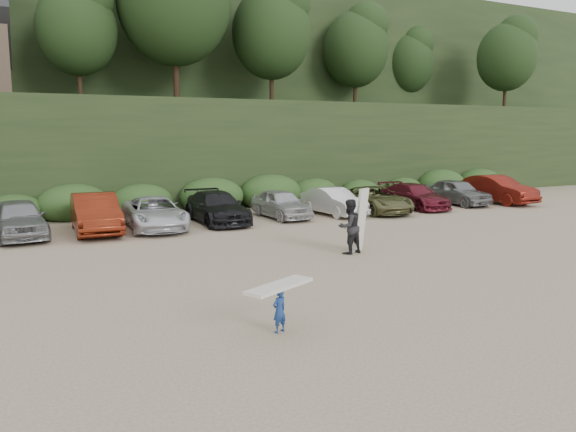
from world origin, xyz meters
TOP-DOWN VIEW (x-y plane):
  - ground at (0.00, 0.00)m, footprint 120.00×120.00m
  - hillside_backdrop at (-0.26, 35.93)m, footprint 90.00×41.50m
  - parked_cars at (-2.05, 10.08)m, footprint 39.29×5.82m
  - child_surfer at (-3.81, -3.96)m, footprint 1.79×1.18m
  - adult_surfer at (1.83, 1.91)m, footprint 1.43×0.88m

SIDE VIEW (x-z plane):
  - ground at x=0.00m, z-range 0.00..0.00m
  - child_surfer at x=-3.81m, z-range 0.19..1.23m
  - parked_cars at x=-2.05m, z-range -0.08..1.56m
  - adult_surfer at x=1.83m, z-range -0.16..2.10m
  - hillside_backdrop at x=-0.26m, z-range -2.78..25.22m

